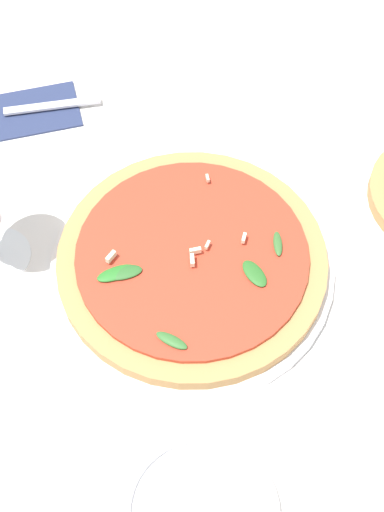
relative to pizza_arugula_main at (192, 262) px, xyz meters
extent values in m
plane|color=silver|center=(0.03, -0.03, -0.02)|extent=(6.00, 6.00, 0.00)
cylinder|color=white|center=(0.00, 0.00, -0.01)|extent=(0.33, 0.33, 0.01)
cylinder|color=#B7844C|center=(0.00, 0.00, 0.00)|extent=(0.31, 0.31, 0.02)
cylinder|color=#B73823|center=(0.00, 0.00, 0.02)|extent=(0.27, 0.27, 0.01)
ellipsoid|color=#267025|center=(0.09, -0.02, 0.02)|extent=(0.05, 0.02, 0.01)
ellipsoid|color=#296425|center=(-0.05, 0.06, 0.02)|extent=(0.02, 0.04, 0.01)
ellipsoid|color=#35632D|center=(-0.09, 0.04, 0.02)|extent=(0.02, 0.03, 0.01)
ellipsoid|color=#2B6128|center=(0.08, -0.01, 0.02)|extent=(0.05, 0.03, 0.01)
ellipsoid|color=#31652D|center=(0.07, 0.09, 0.02)|extent=(0.03, 0.04, 0.01)
cube|color=beige|center=(0.08, -0.04, 0.03)|extent=(0.01, 0.01, 0.01)
cube|color=beige|center=(0.01, 0.01, 0.03)|extent=(0.01, 0.01, 0.01)
cube|color=beige|center=(-0.02, 0.00, 0.03)|extent=(0.01, 0.01, 0.01)
cube|color=beige|center=(0.00, 0.00, 0.03)|extent=(0.01, 0.01, 0.01)
cube|color=beige|center=(-0.07, -0.08, 0.03)|extent=(0.01, 0.01, 0.01)
cube|color=beige|center=(-0.06, 0.01, 0.03)|extent=(0.01, 0.01, 0.01)
cube|color=navy|center=(0.07, -0.33, -0.01)|extent=(0.15, 0.12, 0.01)
cube|color=silver|center=(0.04, -0.32, -0.01)|extent=(0.13, 0.05, 0.00)
torus|color=white|center=(0.13, 0.25, 0.00)|extent=(0.15, 0.15, 0.01)
camera|label=1|loc=(0.21, 0.38, 0.70)|focal=50.00mm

